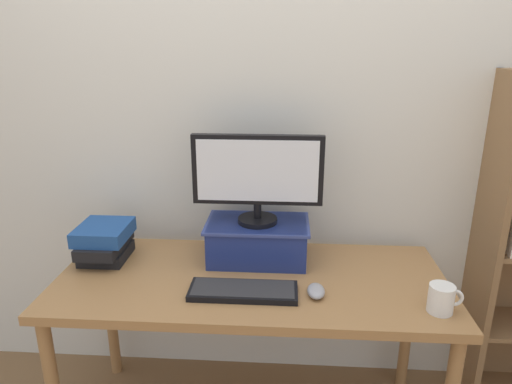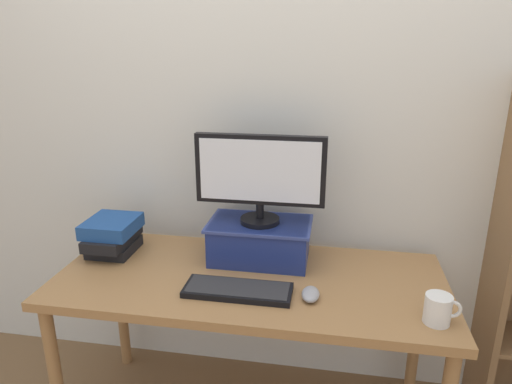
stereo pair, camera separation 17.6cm
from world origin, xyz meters
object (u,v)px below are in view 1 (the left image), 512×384
object	(u,v)px
riser_box	(258,239)
computer_monitor	(258,175)
desk	(251,293)
keyboard	(243,291)
computer_mouse	(316,291)
coffee_mug	(442,299)
book_stack	(105,241)

from	to	relation	value
riser_box	computer_monitor	xyz separation A→B (m)	(-0.00, -0.00, 0.29)
desk	keyboard	bearing A→B (deg)	-98.12
riser_box	keyboard	world-z (taller)	riser_box
keyboard	computer_mouse	world-z (taller)	computer_mouse
computer_mouse	coffee_mug	xyz separation A→B (m)	(0.42, -0.08, 0.03)
riser_box	coffee_mug	bearing A→B (deg)	-28.92
desk	riser_box	size ratio (longest dim) A/B	3.56
desk	computer_mouse	size ratio (longest dim) A/B	14.70
computer_mouse	book_stack	bearing A→B (deg)	164.68
keyboard	book_stack	size ratio (longest dim) A/B	1.49
computer_monitor	keyboard	xyz separation A→B (m)	(-0.03, -0.29, -0.36)
computer_mouse	book_stack	size ratio (longest dim) A/B	0.39
keyboard	coffee_mug	size ratio (longest dim) A/B	3.35
keyboard	computer_monitor	bearing A→B (deg)	83.31
computer_monitor	computer_mouse	bearing A→B (deg)	-50.51
riser_box	computer_monitor	bearing A→B (deg)	-90.00
keyboard	coffee_mug	bearing A→B (deg)	-5.87
computer_mouse	coffee_mug	size ratio (longest dim) A/B	0.87
desk	keyboard	world-z (taller)	keyboard
computer_mouse	keyboard	bearing A→B (deg)	-178.59
computer_monitor	desk	bearing A→B (deg)	-95.50
riser_box	computer_mouse	size ratio (longest dim) A/B	4.13
computer_monitor	keyboard	world-z (taller)	computer_monitor
computer_monitor	coffee_mug	size ratio (longest dim) A/B	4.43
riser_box	computer_mouse	world-z (taller)	riser_box
riser_box	keyboard	distance (m)	0.30
desk	coffee_mug	size ratio (longest dim) A/B	12.84
keyboard	computer_mouse	distance (m)	0.27
desk	riser_box	world-z (taller)	riser_box
riser_box	coffee_mug	xyz separation A→B (m)	(0.65, -0.36, -0.04)
riser_box	coffee_mug	world-z (taller)	riser_box
keyboard	desk	bearing A→B (deg)	81.88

